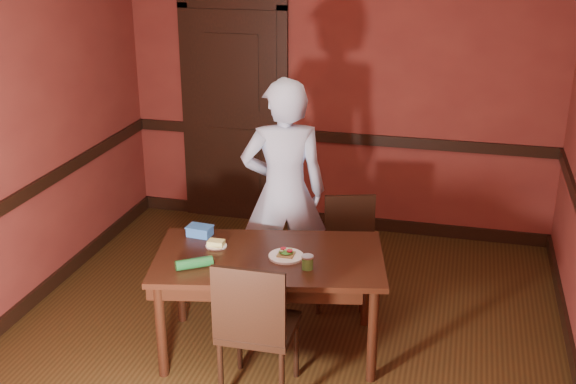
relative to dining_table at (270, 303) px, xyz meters
The scene contains 17 objects.
floor 0.36m from the dining_table, 17.35° to the right, with size 4.00×4.50×0.01m, color #301F0D.
wall_back 2.45m from the dining_table, 88.85° to the left, with size 4.00×0.02×2.70m, color maroon.
wall_front 2.47m from the dining_table, 88.87° to the right, with size 4.00×0.02×2.70m, color maroon.
dado_back 2.29m from the dining_table, 88.84° to the left, with size 4.00×0.03×0.10m, color black.
dado_left 2.01m from the dining_table, behind, with size 0.03×4.50×0.10m, color black.
baseboard_back 2.24m from the dining_table, 88.84° to the left, with size 4.00×0.03×0.12m, color black.
baseboard_left 1.96m from the dining_table, behind, with size 0.03×4.50×0.12m, color black.
door 2.51m from the dining_table, 113.45° to the left, with size 1.05×0.07×2.20m.
dining_table is the anchor object (origin of this frame).
chair_far 0.82m from the dining_table, 65.83° to the left, with size 0.39×0.39×0.84m, color black, non-canonical shape.
chair_near 0.50m from the dining_table, 82.21° to the right, with size 0.45×0.45×0.95m, color black, non-canonical shape.
person 0.91m from the dining_table, 96.69° to the left, with size 0.64×0.42×1.77m, color #B1C3E4.
sandwich_plate 0.39m from the dining_table, ahead, with size 0.23×0.23×0.06m.
sauce_jar 0.51m from the dining_table, 22.60° to the right, with size 0.08×0.08×0.09m.
cheese_saucer 0.55m from the dining_table, behind, with size 0.15×0.15×0.05m.
food_tub 0.72m from the dining_table, 160.86° to the left, with size 0.18×0.13×0.07m.
wrapped_veg 0.64m from the dining_table, 145.66° to the right, with size 0.07×0.07×0.24m, color #164F21.
Camera 1 is at (1.14, -4.17, 2.82)m, focal length 45.00 mm.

